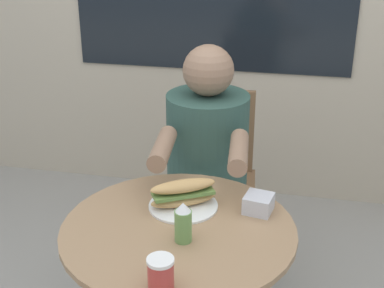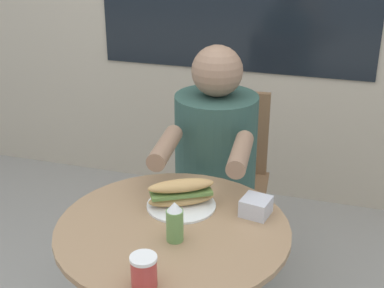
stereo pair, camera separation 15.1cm
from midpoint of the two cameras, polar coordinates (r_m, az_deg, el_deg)
name	(u,v)px [view 1 (the left image)]	position (r m, az deg, el deg)	size (l,w,h in m)	color
cafe_table	(179,276)	(1.84, -3.83, -13.90)	(0.76, 0.76, 0.73)	#997551
diner_chair	(217,163)	(2.61, 0.99, -2.12)	(0.41, 0.41, 0.87)	brown
seated_diner	(206,200)	(2.31, -0.37, -5.99)	(0.39, 0.63, 1.18)	#2D4C42
sandwich_on_plate	(183,196)	(1.82, -3.34, -5.63)	(0.24, 0.24, 0.10)	white
drink_cup	(161,273)	(1.46, -6.41, -13.61)	(0.07, 0.07, 0.09)	#B73D38
napkin_box	(258,203)	(1.80, 4.72, -6.39)	(0.10, 0.10, 0.06)	silver
condiment_bottle	(183,223)	(1.63, -3.64, -8.43)	(0.05, 0.05, 0.13)	#66934C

